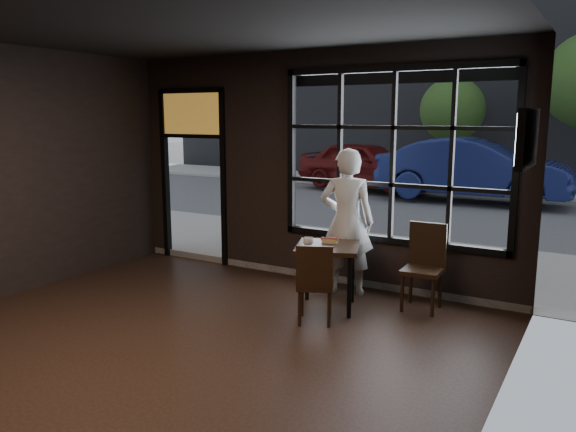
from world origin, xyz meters
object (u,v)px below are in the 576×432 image
Objects in this scene: chair_near at (315,282)px; navy_car at (473,169)px; cafe_table at (327,277)px; man at (347,222)px.

chair_near is 0.19× the size of navy_car.
navy_car is at bearing 71.89° from cafe_table.
cafe_table is 0.42× the size of man.
man reaches higher than cafe_table.
navy_car reaches higher than cafe_table.
navy_car is at bearing -111.36° from chair_near.
navy_car is at bearing -104.99° from man.
man is at bearing 74.62° from cafe_table.
cafe_table is 0.88m from man.
man is at bearing -179.09° from navy_car.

